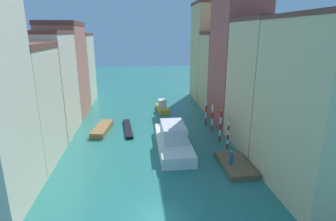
% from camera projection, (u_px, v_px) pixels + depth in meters
% --- Properties ---
extents(ground_plane, '(154.00, 154.00, 0.00)m').
position_uv_depth(ground_plane, '(148.00, 122.00, 45.36)').
color(ground_plane, '#28756B').
extents(building_left_1, '(6.44, 8.87, 13.40)m').
position_uv_depth(building_left_1, '(23.00, 106.00, 29.95)').
color(building_left_1, beige).
rests_on(building_left_1, ground).
extents(building_left_2, '(6.44, 9.62, 14.69)m').
position_uv_depth(building_left_2, '(49.00, 84.00, 38.80)').
color(building_left_2, beige).
rests_on(building_left_2, ground).
extents(building_left_3, '(6.44, 9.43, 16.19)m').
position_uv_depth(building_left_3, '(65.00, 70.00, 47.71)').
color(building_left_3, '#C6705B').
rests_on(building_left_3, ground).
extents(building_left_4, '(6.44, 9.18, 14.26)m').
position_uv_depth(building_left_4, '(77.00, 68.00, 57.12)').
color(building_left_4, beige).
rests_on(building_left_4, ground).
extents(building_right_0, '(6.44, 11.67, 16.03)m').
position_uv_depth(building_right_0, '(315.00, 108.00, 24.02)').
color(building_right_0, beige).
rests_on(building_right_0, ground).
extents(building_right_1, '(6.44, 9.53, 16.24)m').
position_uv_depth(building_right_1, '(262.00, 85.00, 34.06)').
color(building_right_1, beige).
rests_on(building_right_1, ground).
extents(building_right_2, '(6.44, 9.73, 21.34)m').
position_uv_depth(building_right_2, '(236.00, 57.00, 42.63)').
color(building_right_2, '#B25147').
rests_on(building_right_2, ground).
extents(building_right_3, '(6.44, 7.79, 14.59)m').
position_uv_depth(building_right_3, '(219.00, 71.00, 52.00)').
color(building_right_3, '#DBB77A').
rests_on(building_right_3, ground).
extents(building_right_4, '(6.44, 9.23, 20.51)m').
position_uv_depth(building_right_4, '(208.00, 52.00, 59.30)').
color(building_right_4, '#DBB77A').
rests_on(building_right_4, ground).
extents(waterfront_dock, '(3.03, 6.12, 0.58)m').
position_uv_depth(waterfront_dock, '(235.00, 165.00, 30.36)').
color(waterfront_dock, brown).
rests_on(waterfront_dock, ground).
extents(person_on_dock, '(0.36, 0.36, 1.59)m').
position_uv_depth(person_on_dock, '(231.00, 158.00, 29.68)').
color(person_on_dock, '#234C93').
rests_on(person_on_dock, waterfront_dock).
extents(mooring_pole_0, '(0.32, 0.32, 4.03)m').
position_uv_depth(mooring_pole_0, '(228.00, 133.00, 34.78)').
color(mooring_pole_0, red).
rests_on(mooring_pole_0, ground).
extents(mooring_pole_1, '(0.29, 0.29, 4.60)m').
position_uv_depth(mooring_pole_1, '(220.00, 125.00, 36.91)').
color(mooring_pole_1, red).
rests_on(mooring_pole_1, ground).
extents(mooring_pole_2, '(0.29, 0.29, 4.39)m').
position_uv_depth(mooring_pole_2, '(212.00, 117.00, 40.55)').
color(mooring_pole_2, red).
rests_on(mooring_pole_2, ground).
extents(mooring_pole_3, '(0.27, 0.27, 4.53)m').
position_uv_depth(mooring_pole_3, '(206.00, 111.00, 43.61)').
color(mooring_pole_3, red).
rests_on(mooring_pole_3, ground).
extents(vaporetto_white, '(3.93, 11.91, 3.27)m').
position_uv_depth(vaporetto_white, '(173.00, 139.00, 35.07)').
color(vaporetto_white, white).
rests_on(vaporetto_white, ground).
extents(gondola_black, '(1.81, 8.25, 0.40)m').
position_uv_depth(gondola_black, '(128.00, 128.00, 41.97)').
color(gondola_black, black).
rests_on(gondola_black, ground).
extents(motorboat_0, '(2.86, 6.92, 0.80)m').
position_uv_depth(motorboat_0, '(102.00, 129.00, 41.31)').
color(motorboat_0, olive).
rests_on(motorboat_0, ground).
extents(motorboat_1, '(2.27, 5.52, 2.20)m').
position_uv_depth(motorboat_1, '(162.00, 107.00, 51.79)').
color(motorboat_1, gold).
rests_on(motorboat_1, ground).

